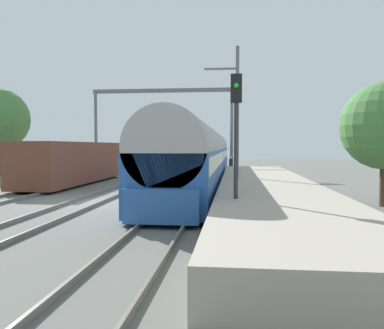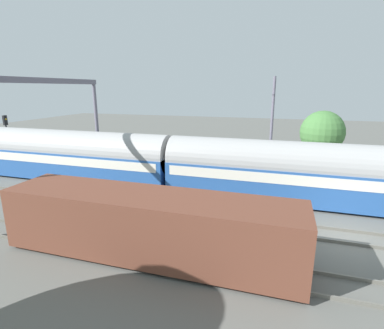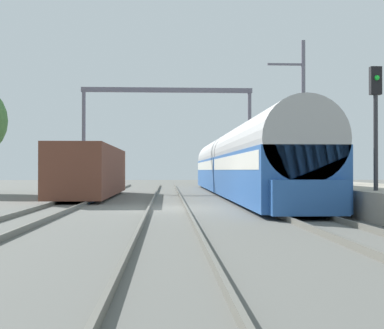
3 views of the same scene
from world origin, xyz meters
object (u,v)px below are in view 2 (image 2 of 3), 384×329
freight_car (149,225)px  railway_signal_far (7,134)px  passenger_train (171,163)px  catenary_gantry (35,113)px  person_crossing (119,164)px

freight_car → railway_signal_far: 22.22m
passenger_train → railway_signal_far: size_ratio=6.89×
passenger_train → catenary_gantry: catenary_gantry is taller
freight_car → railway_signal_far: (10.60, 19.46, 1.60)m
person_crossing → catenary_gantry: (-6.31, 1.85, 4.65)m
catenary_gantry → person_crossing: bearing=-16.3°
person_crossing → railway_signal_far: railway_signal_far is taller
person_crossing → catenary_gantry: bearing=-120.2°
passenger_train → person_crossing: (1.96, 5.50, -0.94)m
railway_signal_far → passenger_train: bearing=-96.4°
freight_car → railway_signal_far: size_ratio=2.73×
passenger_train → catenary_gantry: (-4.34, 7.35, 3.70)m
passenger_train → railway_signal_far: (1.92, 17.12, 1.10)m
person_crossing → railway_signal_far: (-0.05, 11.62, 2.04)m
freight_car → person_crossing: (10.65, 7.84, -0.44)m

